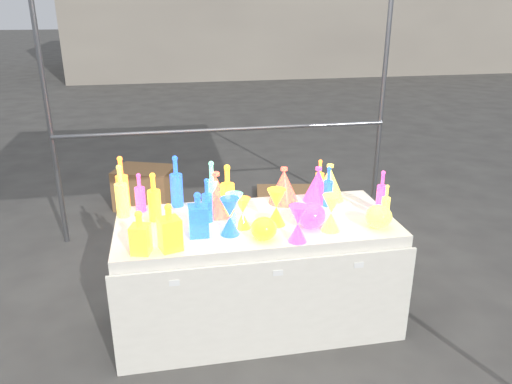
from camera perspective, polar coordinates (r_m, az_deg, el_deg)
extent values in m
plane|color=#5A5854|center=(3.62, 0.00, -14.17)|extent=(80.00, 80.00, 0.00)
cylinder|color=gray|center=(4.60, -22.67, 8.28)|extent=(0.04, 0.04, 2.40)
cylinder|color=gray|center=(4.94, 14.21, 10.05)|extent=(0.04, 0.04, 2.40)
cylinder|color=gray|center=(4.55, -3.48, 7.14)|extent=(3.00, 0.04, 0.04)
cube|color=white|center=(3.42, 0.00, -9.03)|extent=(1.80, 0.80, 0.75)
cube|color=white|center=(3.10, 1.47, -13.41)|extent=(1.84, 0.02, 0.68)
cube|color=white|center=(2.89, -9.32, -10.24)|extent=(0.06, 0.00, 0.03)
cube|color=white|center=(2.95, 2.53, -9.24)|extent=(0.06, 0.00, 0.03)
cube|color=white|center=(3.09, 11.68, -8.19)|extent=(0.06, 0.00, 0.03)
cube|color=#A8784B|center=(5.47, -12.51, 0.48)|extent=(0.71, 0.61, 0.43)
cube|color=#A8784B|center=(5.64, 4.21, -0.38)|extent=(0.88, 0.70, 0.07)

